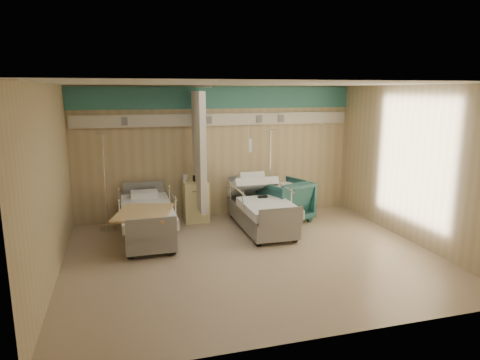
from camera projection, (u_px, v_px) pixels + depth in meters
name	position (u px, v px, depth m)	size (l,w,h in m)	color
ground	(252.00, 256.00, 7.10)	(6.00, 5.00, 0.00)	gray
room_walls	(246.00, 143.00, 6.95)	(6.04, 5.04, 2.82)	tan
bed_right	(261.00, 214.00, 8.42)	(1.00, 2.16, 0.63)	silver
bed_left	(148.00, 223.00, 7.84)	(1.00, 2.16, 0.63)	silver
bedside_cabinet	(196.00, 201.00, 8.94)	(0.50, 0.48, 0.85)	#F6E899
visitor_armchair	(285.00, 200.00, 8.96)	(0.93, 0.96, 0.87)	#20504D
waffle_blanket	(285.00, 178.00, 8.88)	(0.58, 0.51, 0.07)	silver
iv_stand_right	(270.00, 197.00, 9.41)	(0.34, 0.34, 1.89)	silver
iv_stand_left	(107.00, 210.00, 8.37)	(0.34, 0.34, 1.92)	silver
call_remote	(263.00, 197.00, 8.39)	(0.19, 0.08, 0.04)	black
tan_blanket	(144.00, 213.00, 7.31)	(0.88, 1.10, 0.04)	tan
toiletry_bag	(199.00, 178.00, 8.87)	(0.23, 0.15, 0.12)	black
white_cup	(185.00, 178.00, 8.85)	(0.09, 0.09, 0.14)	white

